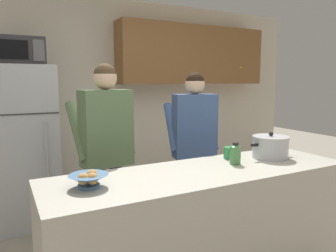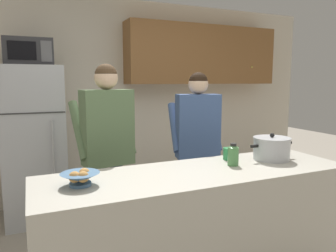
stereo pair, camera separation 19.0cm
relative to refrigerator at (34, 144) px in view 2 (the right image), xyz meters
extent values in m
cube|color=beige|center=(1.05, 0.45, 0.44)|extent=(6.00, 0.12, 2.60)
cube|color=brown|center=(2.25, 0.22, 1.05)|extent=(2.21, 0.34, 0.80)
sphere|color=gold|center=(2.97, 0.05, 0.89)|extent=(0.03, 0.03, 0.03)
cube|color=#BCB7A8|center=(1.05, -1.85, -0.40)|extent=(2.25, 0.68, 0.92)
cube|color=#B7BABF|center=(0.00, 0.00, 0.00)|extent=(0.64, 0.64, 1.71)
cube|color=#333333|center=(0.00, -0.32, 0.38)|extent=(0.63, 0.01, 0.01)
cylinder|color=#B2B2B7|center=(0.18, -0.35, -0.09)|extent=(0.02, 0.02, 0.77)
cube|color=#2D2D30|center=(0.00, -0.02, 1.00)|extent=(0.48, 0.36, 0.28)
cube|color=black|center=(-0.06, -0.20, 1.00)|extent=(0.26, 0.01, 0.18)
cube|color=#59595B|center=(0.17, -0.20, 1.00)|extent=(0.11, 0.01, 0.21)
cylinder|color=#33384C|center=(0.66, -1.04, -0.44)|extent=(0.11, 0.11, 0.82)
cylinder|color=#33384C|center=(0.51, -1.06, -0.44)|extent=(0.11, 0.11, 0.82)
cube|color=#59724C|center=(0.58, -1.05, 0.29)|extent=(0.45, 0.26, 0.65)
sphere|color=beige|center=(0.58, -1.05, 0.72)|extent=(0.20, 0.20, 0.20)
sphere|color=#4C3823|center=(0.58, -1.05, 0.75)|extent=(0.19, 0.19, 0.19)
cylinder|color=#59724C|center=(0.78, -0.90, 0.27)|extent=(0.13, 0.39, 0.50)
cylinder|color=#59724C|center=(0.35, -0.96, 0.27)|extent=(0.13, 0.39, 0.50)
cylinder|color=#33384C|center=(1.55, -1.06, -0.46)|extent=(0.11, 0.11, 0.79)
cylinder|color=#33384C|center=(1.41, -1.03, -0.46)|extent=(0.11, 0.11, 0.79)
cube|color=#3F598C|center=(1.48, -1.04, 0.25)|extent=(0.45, 0.29, 0.63)
sphere|color=beige|center=(1.48, -1.04, 0.66)|extent=(0.19, 0.19, 0.19)
sphere|color=black|center=(1.48, -1.04, 0.69)|extent=(0.18, 0.18, 0.18)
cylinder|color=#3F598C|center=(1.71, -0.97, 0.23)|extent=(0.16, 0.38, 0.48)
cylinder|color=#3F598C|center=(1.30, -0.88, 0.23)|extent=(0.16, 0.38, 0.48)
cylinder|color=silver|center=(1.75, -1.79, 0.15)|extent=(0.29, 0.29, 0.16)
cylinder|color=silver|center=(1.75, -1.79, 0.24)|extent=(0.30, 0.30, 0.02)
sphere|color=black|center=(1.75, -1.79, 0.26)|extent=(0.04, 0.04, 0.04)
cube|color=black|center=(1.57, -1.79, 0.19)|extent=(0.06, 0.02, 0.02)
cube|color=black|center=(1.92, -1.79, 0.19)|extent=(0.06, 0.02, 0.02)
cylinder|color=#2D8C4C|center=(1.43, -1.65, 0.11)|extent=(0.09, 0.09, 0.10)
torus|color=#2D8C4C|center=(1.49, -1.65, 0.11)|extent=(0.06, 0.01, 0.06)
cylinder|color=#4C7299|center=(0.23, -1.84, 0.07)|extent=(0.13, 0.13, 0.02)
cone|color=#4C7299|center=(0.23, -1.84, 0.11)|extent=(0.24, 0.24, 0.06)
sphere|color=tan|center=(0.19, -1.86, 0.13)|extent=(0.07, 0.07, 0.07)
sphere|color=tan|center=(0.26, -1.81, 0.13)|extent=(0.07, 0.07, 0.07)
sphere|color=tan|center=(0.24, -1.88, 0.13)|extent=(0.07, 0.07, 0.07)
cylinder|color=#4C8C4C|center=(1.35, -1.82, 0.13)|extent=(0.08, 0.08, 0.14)
cone|color=#4C8C4C|center=(1.35, -1.82, 0.21)|extent=(0.08, 0.08, 0.02)
cylinder|color=#262626|center=(1.35, -1.82, 0.22)|extent=(0.05, 0.05, 0.02)
camera|label=1|loc=(-0.20, -3.68, 0.69)|focal=34.17mm
camera|label=2|loc=(-0.03, -3.77, 0.69)|focal=34.17mm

